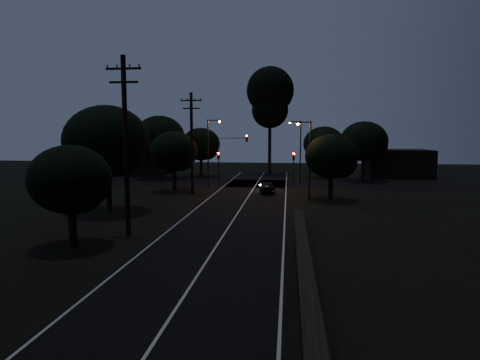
# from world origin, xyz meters

# --- Properties ---
(road_surface) EXTENTS (60.00, 70.00, 0.03)m
(road_surface) POSITION_xyz_m (0.00, 31.12, 0.01)
(road_surface) COLOR black
(road_surface) RESTS_ON ground
(retaining_wall) EXTENTS (6.93, 26.00, 1.60)m
(retaining_wall) POSITION_xyz_m (7.74, 3.00, 0.62)
(retaining_wall) COLOR black
(retaining_wall) RESTS_ON ground
(utility_pole_mid) EXTENTS (2.20, 0.30, 11.00)m
(utility_pole_mid) POSITION_xyz_m (-6.00, 15.00, 5.74)
(utility_pole_mid) COLOR black
(utility_pole_mid) RESTS_ON ground
(utility_pole_far) EXTENTS (2.20, 0.30, 10.50)m
(utility_pole_far) POSITION_xyz_m (-6.00, 32.00, 5.48)
(utility_pole_far) COLOR black
(utility_pole_far) RESTS_ON ground
(tree_left_b) EXTENTS (4.48, 4.48, 5.70)m
(tree_left_b) POSITION_xyz_m (-7.84, 11.91, 3.69)
(tree_left_b) COLOR black
(tree_left_b) RESTS_ON ground
(tree_left_c) EXTENTS (6.79, 6.79, 8.58)m
(tree_left_c) POSITION_xyz_m (-10.26, 21.86, 5.55)
(tree_left_c) COLOR black
(tree_left_c) RESTS_ON ground
(tree_left_d) EXTENTS (5.21, 5.21, 6.61)m
(tree_left_d) POSITION_xyz_m (-8.32, 33.89, 4.28)
(tree_left_d) COLOR black
(tree_left_d) RESTS_ON ground
(tree_far_nw) EXTENTS (5.71, 5.71, 7.23)m
(tree_far_nw) POSITION_xyz_m (-8.80, 49.88, 4.68)
(tree_far_nw) COLOR black
(tree_far_nw) RESTS_ON ground
(tree_far_w) EXTENTS (6.96, 6.96, 8.87)m
(tree_far_w) POSITION_xyz_m (-13.75, 45.86, 5.76)
(tree_far_w) COLOR black
(tree_far_w) RESTS_ON ground
(tree_far_ne) EXTENTS (5.85, 5.85, 7.39)m
(tree_far_ne) POSITION_xyz_m (9.21, 49.88, 4.78)
(tree_far_ne) COLOR black
(tree_far_ne) RESTS_ON ground
(tree_far_e) EXTENTS (6.31, 6.31, 8.00)m
(tree_far_e) POSITION_xyz_m (14.22, 46.87, 5.19)
(tree_far_e) COLOR black
(tree_far_e) RESTS_ON ground
(tree_right_a) EXTENTS (4.96, 4.96, 6.30)m
(tree_right_a) POSITION_xyz_m (8.18, 29.90, 4.09)
(tree_right_a) COLOR black
(tree_right_a) RESTS_ON ground
(tall_pine) EXTENTS (7.37, 7.37, 16.75)m
(tall_pine) POSITION_xyz_m (1.00, 55.00, 12.08)
(tall_pine) COLOR black
(tall_pine) RESTS_ON ground
(building_left) EXTENTS (10.00, 8.00, 4.40)m
(building_left) POSITION_xyz_m (-20.00, 52.00, 2.20)
(building_left) COLOR black
(building_left) RESTS_ON ground
(building_right) EXTENTS (9.00, 7.00, 4.00)m
(building_right) POSITION_xyz_m (20.00, 53.00, 2.00)
(building_right) COLOR black
(building_right) RESTS_ON ground
(signal_left) EXTENTS (0.28, 0.35, 4.10)m
(signal_left) POSITION_xyz_m (-4.60, 39.99, 2.84)
(signal_left) COLOR black
(signal_left) RESTS_ON ground
(signal_right) EXTENTS (0.28, 0.35, 4.10)m
(signal_right) POSITION_xyz_m (4.60, 39.99, 2.84)
(signal_right) COLOR black
(signal_right) RESTS_ON ground
(signal_mast) EXTENTS (3.70, 0.35, 6.25)m
(signal_mast) POSITION_xyz_m (-2.91, 39.99, 4.34)
(signal_mast) COLOR black
(signal_mast) RESTS_ON ground
(streetlight_a) EXTENTS (1.66, 0.26, 8.00)m
(streetlight_a) POSITION_xyz_m (-5.31, 38.00, 4.64)
(streetlight_a) COLOR black
(streetlight_a) RESTS_ON ground
(streetlight_b) EXTENTS (1.66, 0.26, 8.00)m
(streetlight_b) POSITION_xyz_m (5.31, 44.00, 4.64)
(streetlight_b) COLOR black
(streetlight_b) RESTS_ON ground
(streetlight_c) EXTENTS (1.46, 0.26, 7.50)m
(streetlight_c) POSITION_xyz_m (5.83, 30.00, 4.35)
(streetlight_c) COLOR black
(streetlight_c) RESTS_ON ground
(car) EXTENTS (1.99, 3.85, 1.25)m
(car) POSITION_xyz_m (1.74, 33.88, 0.63)
(car) COLOR black
(car) RESTS_ON ground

